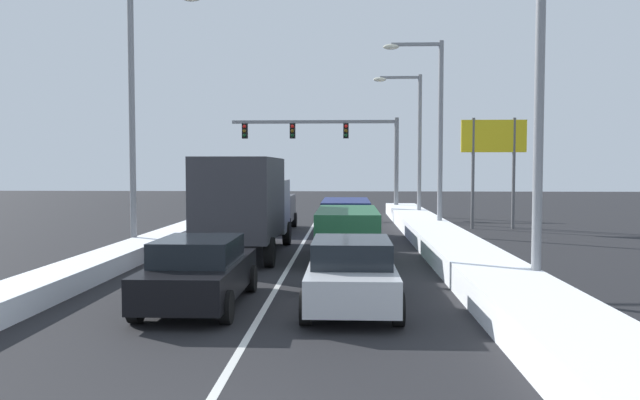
{
  "coord_description": "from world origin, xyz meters",
  "views": [
    {
      "loc": [
        1.77,
        -5.87,
        3.03
      ],
      "look_at": [
        0.64,
        19.77,
        1.68
      ],
      "focal_mm": 34.48,
      "sensor_mm": 36.0,
      "label": 1
    }
  ],
  "objects_px": {
    "street_lamp_right_near": "(525,67)",
    "suv_charcoal_center_lane_third": "(271,209)",
    "suv_navy_right_lane_third": "(346,215)",
    "street_lamp_left_mid": "(141,100)",
    "sedan_silver_right_lane_nearest": "(351,273)",
    "box_truck_center_lane_second": "(246,201)",
    "street_lamp_right_mid": "(433,121)",
    "street_lamp_right_far": "(413,134)",
    "roadside_sign_right": "(494,148)",
    "sedan_black_center_lane_nearest": "(199,271)",
    "traffic_light_gantry": "(338,141)",
    "suv_green_right_lane_second": "(347,229)"
  },
  "relations": [
    {
      "from": "street_lamp_right_near",
      "to": "suv_charcoal_center_lane_third",
      "type": "bearing_deg",
      "value": 116.59
    },
    {
      "from": "suv_navy_right_lane_third",
      "to": "street_lamp_left_mid",
      "type": "distance_m",
      "value": 9.55
    },
    {
      "from": "sedan_silver_right_lane_nearest",
      "to": "box_truck_center_lane_second",
      "type": "xyz_separation_m",
      "value": [
        -3.58,
        7.77,
        1.14
      ]
    },
    {
      "from": "street_lamp_right_mid",
      "to": "suv_charcoal_center_lane_third",
      "type": "bearing_deg",
      "value": 164.94
    },
    {
      "from": "suv_charcoal_center_lane_third",
      "to": "street_lamp_right_far",
      "type": "distance_m",
      "value": 9.46
    },
    {
      "from": "street_lamp_right_mid",
      "to": "street_lamp_right_far",
      "type": "bearing_deg",
      "value": 91.31
    },
    {
      "from": "sedan_silver_right_lane_nearest",
      "to": "roadside_sign_right",
      "type": "xyz_separation_m",
      "value": [
        7.15,
        17.61,
        3.25
      ]
    },
    {
      "from": "suv_navy_right_lane_third",
      "to": "suv_charcoal_center_lane_third",
      "type": "distance_m",
      "value": 5.04
    },
    {
      "from": "sedan_silver_right_lane_nearest",
      "to": "sedan_black_center_lane_nearest",
      "type": "xyz_separation_m",
      "value": [
        -3.33,
        0.03,
        0.0
      ]
    },
    {
      "from": "roadside_sign_right",
      "to": "suv_navy_right_lane_third",
      "type": "bearing_deg",
      "value": -146.58
    },
    {
      "from": "street_lamp_right_near",
      "to": "street_lamp_right_mid",
      "type": "xyz_separation_m",
      "value": [
        -0.22,
        13.31,
        -0.19
      ]
    },
    {
      "from": "sedan_silver_right_lane_nearest",
      "to": "street_lamp_right_near",
      "type": "xyz_separation_m",
      "value": [
        3.91,
        1.01,
        4.55
      ]
    },
    {
      "from": "street_lamp_right_mid",
      "to": "street_lamp_right_far",
      "type": "relative_size",
      "value": 1.06
    },
    {
      "from": "street_lamp_right_near",
      "to": "street_lamp_left_mid",
      "type": "bearing_deg",
      "value": 146.38
    },
    {
      "from": "box_truck_center_lane_second",
      "to": "street_lamp_right_mid",
      "type": "relative_size",
      "value": 0.84
    },
    {
      "from": "street_lamp_right_near",
      "to": "street_lamp_right_far",
      "type": "relative_size",
      "value": 1.1
    },
    {
      "from": "suv_navy_right_lane_third",
      "to": "traffic_light_gantry",
      "type": "relative_size",
      "value": 0.46
    },
    {
      "from": "sedan_silver_right_lane_nearest",
      "to": "sedan_black_center_lane_nearest",
      "type": "bearing_deg",
      "value": 179.52
    },
    {
      "from": "box_truck_center_lane_second",
      "to": "suv_navy_right_lane_third",
      "type": "bearing_deg",
      "value": 55.66
    },
    {
      "from": "traffic_light_gantry",
      "to": "suv_navy_right_lane_third",
      "type": "bearing_deg",
      "value": -87.64
    },
    {
      "from": "box_truck_center_lane_second",
      "to": "street_lamp_right_near",
      "type": "distance_m",
      "value": 10.65
    },
    {
      "from": "street_lamp_right_far",
      "to": "sedan_silver_right_lane_nearest",
      "type": "bearing_deg",
      "value": -99.57
    },
    {
      "from": "suv_navy_right_lane_third",
      "to": "street_lamp_right_near",
      "type": "height_order",
      "value": "street_lamp_right_near"
    },
    {
      "from": "suv_navy_right_lane_third",
      "to": "street_lamp_right_far",
      "type": "bearing_deg",
      "value": 65.75
    },
    {
      "from": "sedan_black_center_lane_nearest",
      "to": "box_truck_center_lane_second",
      "type": "xyz_separation_m",
      "value": [
        -0.26,
        7.74,
        1.14
      ]
    },
    {
      "from": "box_truck_center_lane_second",
      "to": "traffic_light_gantry",
      "type": "distance_m",
      "value": 18.62
    },
    {
      "from": "suv_green_right_lane_second",
      "to": "street_lamp_right_far",
      "type": "distance_m",
      "value": 15.06
    },
    {
      "from": "sedan_black_center_lane_nearest",
      "to": "street_lamp_right_mid",
      "type": "height_order",
      "value": "street_lamp_right_mid"
    },
    {
      "from": "suv_charcoal_center_lane_third",
      "to": "roadside_sign_right",
      "type": "bearing_deg",
      "value": 6.78
    },
    {
      "from": "traffic_light_gantry",
      "to": "street_lamp_right_near",
      "type": "distance_m",
      "value": 25.36
    },
    {
      "from": "sedan_silver_right_lane_nearest",
      "to": "traffic_light_gantry",
      "type": "bearing_deg",
      "value": 91.52
    },
    {
      "from": "suv_green_right_lane_second",
      "to": "box_truck_center_lane_second",
      "type": "bearing_deg",
      "value": 165.57
    },
    {
      "from": "suv_navy_right_lane_third",
      "to": "box_truck_center_lane_second",
      "type": "bearing_deg",
      "value": -124.34
    },
    {
      "from": "street_lamp_right_mid",
      "to": "street_lamp_left_mid",
      "type": "xyz_separation_m",
      "value": [
        -11.15,
        -5.74,
        0.34
      ]
    },
    {
      "from": "street_lamp_right_far",
      "to": "suv_navy_right_lane_third",
      "type": "bearing_deg",
      "value": -114.25
    },
    {
      "from": "suv_green_right_lane_second",
      "to": "suv_charcoal_center_lane_third",
      "type": "relative_size",
      "value": 1.0
    },
    {
      "from": "suv_charcoal_center_lane_third",
      "to": "box_truck_center_lane_second",
      "type": "bearing_deg",
      "value": -88.86
    },
    {
      "from": "traffic_light_gantry",
      "to": "street_lamp_right_mid",
      "type": "xyz_separation_m",
      "value": [
        4.38,
        -11.63,
        0.4
      ]
    },
    {
      "from": "street_lamp_right_mid",
      "to": "street_lamp_left_mid",
      "type": "bearing_deg",
      "value": -152.77
    },
    {
      "from": "suv_green_right_lane_second",
      "to": "street_lamp_right_mid",
      "type": "relative_size",
      "value": 0.57
    },
    {
      "from": "box_truck_center_lane_second",
      "to": "street_lamp_right_near",
      "type": "relative_size",
      "value": 0.8
    },
    {
      "from": "suv_green_right_lane_second",
      "to": "sedan_black_center_lane_nearest",
      "type": "xyz_separation_m",
      "value": [
        -3.24,
        -6.84,
        -0.25
      ]
    },
    {
      "from": "box_truck_center_lane_second",
      "to": "street_lamp_right_near",
      "type": "bearing_deg",
      "value": -42.07
    },
    {
      "from": "traffic_light_gantry",
      "to": "street_lamp_right_near",
      "type": "relative_size",
      "value": 1.18
    },
    {
      "from": "suv_navy_right_lane_third",
      "to": "suv_charcoal_center_lane_third",
      "type": "height_order",
      "value": "same"
    },
    {
      "from": "street_lamp_right_far",
      "to": "street_lamp_left_mid",
      "type": "bearing_deg",
      "value": -131.59
    },
    {
      "from": "box_truck_center_lane_second",
      "to": "street_lamp_right_far",
      "type": "relative_size",
      "value": 0.88
    },
    {
      "from": "street_lamp_right_mid",
      "to": "suv_green_right_lane_second",
      "type": "bearing_deg",
      "value": -116.85
    },
    {
      "from": "suv_charcoal_center_lane_third",
      "to": "roadside_sign_right",
      "type": "height_order",
      "value": "roadside_sign_right"
    },
    {
      "from": "street_lamp_right_mid",
      "to": "street_lamp_right_far",
      "type": "xyz_separation_m",
      "value": [
        -0.15,
        6.65,
        -0.25
      ]
    }
  ]
}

